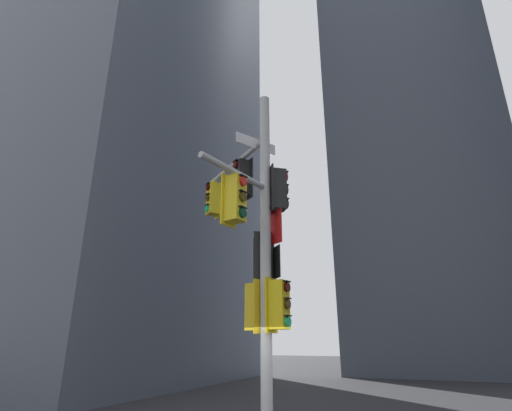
{
  "coord_description": "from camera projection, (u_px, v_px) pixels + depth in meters",
  "views": [
    {
      "loc": [
        3.18,
        -8.03,
        2.21
      ],
      "look_at": [
        -0.32,
        0.21,
        5.33
      ],
      "focal_mm": 27.46,
      "sensor_mm": 36.0,
      "label": 1
    }
  ],
  "objects": [
    {
      "name": "building_tower_left",
      "position": [
        122.0,
        28.0,
        31.25
      ],
      "size": [
        16.87,
        16.87,
        51.85
      ],
      "primitive_type": "cube",
      "color": "#4C5460",
      "rests_on": "ground"
    },
    {
      "name": "signal_pole_assembly",
      "position": [
        254.0,
        236.0,
        9.22
      ],
      "size": [
        3.31,
        4.28,
        8.14
      ],
      "color": "#B2B2B5",
      "rests_on": "ground"
    },
    {
      "name": "building_mid_block",
      "position": [
        401.0,
        74.0,
        37.6
      ],
      "size": [
        12.65,
        12.65,
        53.06
      ],
      "primitive_type": "cube",
      "color": "#4C5460",
      "rests_on": "ground"
    }
  ]
}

